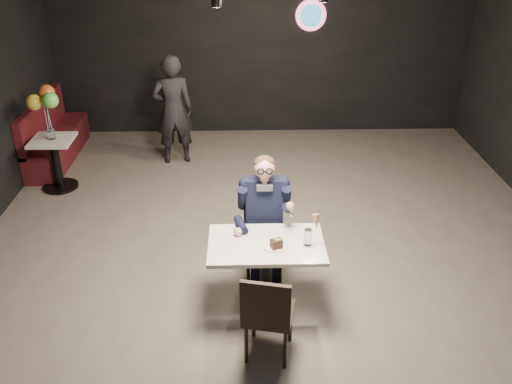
{
  "coord_description": "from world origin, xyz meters",
  "views": [
    {
      "loc": [
        -0.33,
        -4.62,
        3.58
      ],
      "look_at": [
        -0.2,
        0.28,
        0.98
      ],
      "focal_mm": 38.0,
      "sensor_mm": 36.0,
      "label": 1
    }
  ],
  "objects_px": {
    "booth_bench": "(55,131)",
    "sundae_glass": "(308,237)",
    "chair_near": "(269,311)",
    "main_table": "(266,275)",
    "passerby": "(173,110)",
    "seated_man": "(264,216)",
    "balloon_vase": "(51,133)",
    "chair_far": "(264,237)",
    "side_table": "(57,165)"
  },
  "relations": [
    {
      "from": "booth_bench",
      "to": "sundae_glass",
      "type": "bearing_deg",
      "value": -46.52
    },
    {
      "from": "chair_near",
      "to": "main_table",
      "type": "bearing_deg",
      "value": 102.3
    },
    {
      "from": "passerby",
      "to": "chair_near",
      "type": "bearing_deg",
      "value": 97.65
    },
    {
      "from": "chair_near",
      "to": "seated_man",
      "type": "xyz_separation_m",
      "value": [
        0.0,
        1.19,
        0.26
      ]
    },
    {
      "from": "balloon_vase",
      "to": "passerby",
      "type": "xyz_separation_m",
      "value": [
        1.57,
        0.88,
        0.01
      ]
    },
    {
      "from": "chair_far",
      "to": "balloon_vase",
      "type": "distance_m",
      "value": 3.55
    },
    {
      "from": "sundae_glass",
      "to": "side_table",
      "type": "bearing_deg",
      "value": 139.92
    },
    {
      "from": "booth_bench",
      "to": "balloon_vase",
      "type": "distance_m",
      "value": 1.1
    },
    {
      "from": "sundae_glass",
      "to": "balloon_vase",
      "type": "bearing_deg",
      "value": 139.92
    },
    {
      "from": "chair_far",
      "to": "sundae_glass",
      "type": "distance_m",
      "value": 0.8
    },
    {
      "from": "sundae_glass",
      "to": "passerby",
      "type": "distance_m",
      "value": 3.94
    },
    {
      "from": "chair_far",
      "to": "booth_bench",
      "type": "relative_size",
      "value": 0.48
    },
    {
      "from": "sundae_glass",
      "to": "booth_bench",
      "type": "height_order",
      "value": "booth_bench"
    },
    {
      "from": "sundae_glass",
      "to": "booth_bench",
      "type": "xyz_separation_m",
      "value": [
        -3.51,
        3.7,
        -0.35
      ]
    },
    {
      "from": "sundae_glass",
      "to": "seated_man",
      "type": "bearing_deg",
      "value": 123.11
    },
    {
      "from": "seated_man",
      "to": "side_table",
      "type": "bearing_deg",
      "value": 143.24
    },
    {
      "from": "booth_bench",
      "to": "passerby",
      "type": "bearing_deg",
      "value": -3.68
    },
    {
      "from": "main_table",
      "to": "chair_far",
      "type": "distance_m",
      "value": 0.56
    },
    {
      "from": "side_table",
      "to": "passerby",
      "type": "distance_m",
      "value": 1.86
    },
    {
      "from": "sundae_glass",
      "to": "side_table",
      "type": "relative_size",
      "value": 0.24
    },
    {
      "from": "main_table",
      "to": "passerby",
      "type": "bearing_deg",
      "value": 109.56
    },
    {
      "from": "chair_far",
      "to": "seated_man",
      "type": "distance_m",
      "value": 0.26
    },
    {
      "from": "side_table",
      "to": "passerby",
      "type": "height_order",
      "value": "passerby"
    },
    {
      "from": "side_table",
      "to": "chair_near",
      "type": "bearing_deg",
      "value": -49.42
    },
    {
      "from": "chair_near",
      "to": "booth_bench",
      "type": "distance_m",
      "value": 5.32
    },
    {
      "from": "passerby",
      "to": "booth_bench",
      "type": "bearing_deg",
      "value": -12.79
    },
    {
      "from": "main_table",
      "to": "booth_bench",
      "type": "distance_m",
      "value": 4.82
    },
    {
      "from": "balloon_vase",
      "to": "booth_bench",
      "type": "bearing_deg",
      "value": 106.7
    },
    {
      "from": "balloon_vase",
      "to": "chair_near",
      "type": "bearing_deg",
      "value": -49.42
    },
    {
      "from": "chair_far",
      "to": "balloon_vase",
      "type": "bearing_deg",
      "value": 143.24
    },
    {
      "from": "chair_far",
      "to": "side_table",
      "type": "distance_m",
      "value": 3.53
    },
    {
      "from": "chair_far",
      "to": "sundae_glass",
      "type": "relative_size",
      "value": 5.48
    },
    {
      "from": "seated_man",
      "to": "booth_bench",
      "type": "distance_m",
      "value": 4.42
    },
    {
      "from": "chair_far",
      "to": "passerby",
      "type": "distance_m",
      "value": 3.27
    },
    {
      "from": "seated_man",
      "to": "passerby",
      "type": "height_order",
      "value": "passerby"
    },
    {
      "from": "main_table",
      "to": "sundae_glass",
      "type": "relative_size",
      "value": 6.55
    },
    {
      "from": "main_table",
      "to": "sundae_glass",
      "type": "distance_m",
      "value": 0.6
    },
    {
      "from": "sundae_glass",
      "to": "passerby",
      "type": "relative_size",
      "value": 0.1
    },
    {
      "from": "chair_near",
      "to": "sundae_glass",
      "type": "xyz_separation_m",
      "value": [
        0.39,
        0.6,
        0.37
      ]
    },
    {
      "from": "main_table",
      "to": "side_table",
      "type": "xyz_separation_m",
      "value": [
        -2.83,
        2.66,
        -0.03
      ]
    },
    {
      "from": "passerby",
      "to": "main_table",
      "type": "bearing_deg",
      "value": 100.46
    },
    {
      "from": "side_table",
      "to": "balloon_vase",
      "type": "height_order",
      "value": "balloon_vase"
    },
    {
      "from": "seated_man",
      "to": "balloon_vase",
      "type": "distance_m",
      "value": 3.53
    },
    {
      "from": "booth_bench",
      "to": "balloon_vase",
      "type": "bearing_deg",
      "value": -73.3
    },
    {
      "from": "chair_near",
      "to": "balloon_vase",
      "type": "xyz_separation_m",
      "value": [
        -2.83,
        3.3,
        0.37
      ]
    },
    {
      "from": "sundae_glass",
      "to": "side_table",
      "type": "distance_m",
      "value": 4.23
    },
    {
      "from": "main_table",
      "to": "chair_near",
      "type": "distance_m",
      "value": 0.64
    },
    {
      "from": "main_table",
      "to": "chair_near",
      "type": "relative_size",
      "value": 1.2
    },
    {
      "from": "chair_near",
      "to": "balloon_vase",
      "type": "distance_m",
      "value": 4.36
    },
    {
      "from": "passerby",
      "to": "balloon_vase",
      "type": "bearing_deg",
      "value": 20.18
    }
  ]
}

